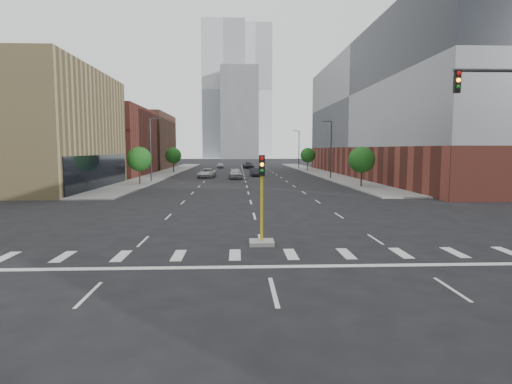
{
  "coord_description": "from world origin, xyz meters",
  "views": [
    {
      "loc": [
        -1.18,
        -11.64,
        4.68
      ],
      "look_at": [
        -0.23,
        10.06,
        2.5
      ],
      "focal_mm": 30.0,
      "sensor_mm": 36.0,
      "label": 1
    }
  ],
  "objects": [
    {
      "name": "tower_mid",
      "position": [
        0.0,
        200.0,
        22.0
      ],
      "size": [
        18.0,
        18.0,
        44.0
      ],
      "primitive_type": "cube",
      "color": "slate",
      "rests_on": "ground"
    },
    {
      "name": "tree_right_near",
      "position": [
        14.0,
        40.0,
        3.39
      ],
      "size": [
        3.2,
        3.2,
        4.85
      ],
      "color": "#382619",
      "rests_on": "ground"
    },
    {
      "name": "building_left_far_a",
      "position": [
        -27.5,
        66.0,
        6.0
      ],
      "size": [
        20.0,
        22.0,
        12.0
      ],
      "primitive_type": "cube",
      "color": "brown",
      "rests_on": "ground"
    },
    {
      "name": "building_left_far_b",
      "position": [
        -27.5,
        92.0,
        6.5
      ],
      "size": [
        20.0,
        24.0,
        13.0
      ],
      "primitive_type": "cube",
      "color": "brown",
      "rests_on": "ground"
    },
    {
      "name": "ground",
      "position": [
        0.0,
        0.0,
        0.0
      ],
      "size": [
        400.0,
        400.0,
        0.0
      ],
      "primitive_type": "plane",
      "color": "black",
      "rests_on": "ground"
    },
    {
      "name": "tower_right",
      "position": [
        10.0,
        260.0,
        40.0
      ],
      "size": [
        20.0,
        20.0,
        80.0
      ],
      "primitive_type": "cube",
      "color": "#B2B7BC",
      "rests_on": "ground"
    },
    {
      "name": "building_left_mid",
      "position": [
        -27.5,
        40.0,
        7.0
      ],
      "size": [
        20.0,
        24.0,
        14.0
      ],
      "primitive_type": "cube",
      "color": "tan",
      "rests_on": "ground"
    },
    {
      "name": "car_near_left",
      "position": [
        -1.5,
        56.07,
        0.86
      ],
      "size": [
        2.28,
        5.14,
        1.72
      ],
      "primitive_type": "imported",
      "rotation": [
        0.0,
        0.0,
        0.05
      ],
      "color": "#A6A6AA",
      "rests_on": "ground"
    },
    {
      "name": "car_deep_right",
      "position": [
        1.5,
        92.05,
        0.75
      ],
      "size": [
        2.91,
        5.47,
        1.51
      ],
      "primitive_type": "imported",
      "rotation": [
        0.0,
        0.0,
        0.16
      ],
      "color": "black",
      "rests_on": "ground"
    },
    {
      "name": "sidewalk_right_far",
      "position": [
        15.0,
        74.0,
        0.07
      ],
      "size": [
        5.0,
        92.0,
        0.15
      ],
      "primitive_type": "cube",
      "color": "gray",
      "rests_on": "ground"
    },
    {
      "name": "sidewalk_left_far",
      "position": [
        -15.0,
        74.0,
        0.07
      ],
      "size": [
        5.0,
        92.0,
        0.15
      ],
      "primitive_type": "cube",
      "color": "gray",
      "rests_on": "ground"
    },
    {
      "name": "car_mid_right",
      "position": [
        1.9,
        62.45,
        0.72
      ],
      "size": [
        1.88,
        4.5,
        1.45
      ],
      "primitive_type": "imported",
      "rotation": [
        0.0,
        0.0,
        0.08
      ],
      "color": "#232328",
      "rests_on": "ground"
    },
    {
      "name": "tree_right_far",
      "position": [
        14.0,
        80.0,
        3.39
      ],
      "size": [
        3.2,
        3.2,
        4.85
      ],
      "color": "#382619",
      "rests_on": "ground"
    },
    {
      "name": "tree_left_near",
      "position": [
        -14.0,
        45.0,
        3.39
      ],
      "size": [
        3.2,
        3.2,
        4.85
      ],
      "color": "#382619",
      "rests_on": "ground"
    },
    {
      "name": "median_traffic_signal",
      "position": [
        0.0,
        8.97,
        0.97
      ],
      "size": [
        1.2,
        1.2,
        4.4
      ],
      "color": "#999993",
      "rests_on": "ground"
    },
    {
      "name": "streetlight_right_a",
      "position": [
        13.41,
        55.0,
        5.01
      ],
      "size": [
        1.6,
        0.22,
        9.07
      ],
      "color": "#2D2D30",
      "rests_on": "ground"
    },
    {
      "name": "car_distant",
      "position": [
        -5.37,
        94.23,
        0.67
      ],
      "size": [
        1.69,
        3.96,
        1.33
      ],
      "primitive_type": "imported",
      "rotation": [
        0.0,
        0.0,
        -0.03
      ],
      "color": "#A5A4A8",
      "rests_on": "ground"
    },
    {
      "name": "streetlight_left",
      "position": [
        -13.41,
        50.0,
        5.01
      ],
      "size": [
        1.6,
        0.22,
        9.07
      ],
      "color": "#2D2D30",
      "rests_on": "ground"
    },
    {
      "name": "car_far_left",
      "position": [
        -6.22,
        59.24,
        0.75
      ],
      "size": [
        3.01,
        5.59,
        1.49
      ],
      "primitive_type": "imported",
      "rotation": [
        0.0,
        0.0,
        -0.1
      ],
      "color": "silver",
      "rests_on": "ground"
    },
    {
      "name": "tree_left_far",
      "position": [
        -14.0,
        75.0,
        3.39
      ],
      "size": [
        3.2,
        3.2,
        4.85
      ],
      "color": "#382619",
      "rests_on": "ground"
    },
    {
      "name": "tower_left",
      "position": [
        -8.0,
        220.0,
        35.0
      ],
      "size": [
        22.0,
        22.0,
        70.0
      ],
      "primitive_type": "cube",
      "color": "#B2B7BC",
      "rests_on": "ground"
    },
    {
      "name": "streetlight_right_b",
      "position": [
        13.41,
        90.0,
        5.01
      ],
      "size": [
        1.6,
        0.22,
        9.07
      ],
      "color": "#2D2D30",
      "rests_on": "ground"
    },
    {
      "name": "building_right_main",
      "position": [
        29.5,
        60.0,
        11.0
      ],
      "size": [
        24.0,
        70.0,
        22.0
      ],
      "color": "brown",
      "rests_on": "ground"
    }
  ]
}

